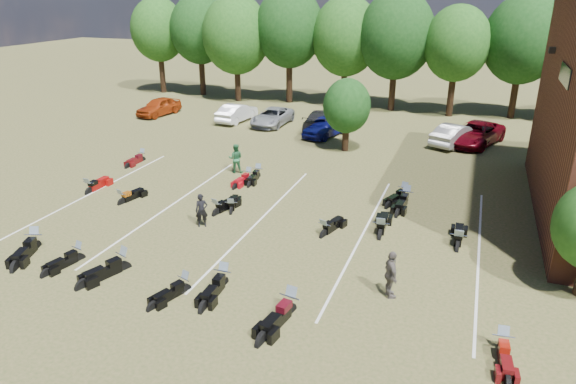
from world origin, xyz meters
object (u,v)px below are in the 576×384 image
at_px(person_black, 202,210).
at_px(motorcycle_14, 142,161).
at_px(person_grey, 391,275).
at_px(car_4, 326,126).
at_px(person_green, 236,158).
at_px(motorcycle_7, 90,193).
at_px(car_0, 159,107).
at_px(motorcycle_3, 185,291).
at_px(motorcycle_0, 36,249).

relative_size(person_black, motorcycle_14, 0.80).
bearing_deg(person_grey, car_4, -4.74).
xyz_separation_m(person_green, motorcycle_7, (-6.04, -5.85, -0.89)).
height_order(car_4, motorcycle_7, car_4).
bearing_deg(person_black, car_4, 53.93).
bearing_deg(person_green, car_4, -124.25).
bearing_deg(person_grey, car_0, 20.75).
relative_size(car_4, motorcycle_14, 2.30).
distance_m(person_green, person_grey, 15.14).
distance_m(car_0, motorcycle_3, 29.26).
distance_m(car_0, motorcycle_14, 13.05).
bearing_deg(motorcycle_3, person_green, 125.56).
relative_size(car_0, motorcycle_7, 2.01).
bearing_deg(motorcycle_3, car_4, 111.20).
relative_size(car_0, motorcycle_0, 1.82).
distance_m(motorcycle_3, motorcycle_7, 12.03).
bearing_deg(motorcycle_14, motorcycle_0, -74.44).
height_order(person_black, person_grey, person_grey).
distance_m(person_green, motorcycle_7, 8.46).
height_order(car_0, motorcycle_0, car_0).
relative_size(person_black, motorcycle_3, 0.81).
relative_size(motorcycle_3, motorcycle_14, 0.99).
distance_m(car_4, person_grey, 21.80).
relative_size(person_grey, motorcycle_14, 0.91).
xyz_separation_m(car_4, motorcycle_14, (-9.44, -9.93, -0.79)).
distance_m(car_4, motorcycle_14, 13.73).
height_order(car_4, person_green, person_green).
bearing_deg(motorcycle_7, motorcycle_0, 110.33).
relative_size(person_green, motorcycle_14, 0.89).
relative_size(car_0, motorcycle_3, 2.25).
relative_size(motorcycle_7, motorcycle_14, 1.11).
relative_size(person_grey, motorcycle_3, 0.92).
xyz_separation_m(person_black, person_green, (-1.81, 7.42, 0.09)).
bearing_deg(motorcycle_14, car_4, 48.30).
height_order(person_grey, motorcycle_0, person_grey).
xyz_separation_m(person_grey, motorcycle_3, (-7.16, -2.26, -0.91)).
height_order(person_green, motorcycle_0, person_green).
xyz_separation_m(person_black, motorcycle_0, (-5.62, -4.46, -0.80)).
xyz_separation_m(person_black, motorcycle_7, (-7.86, 1.56, -0.80)).
distance_m(car_4, person_black, 17.28).
distance_m(motorcycle_3, motorcycle_14, 16.38).
bearing_deg(person_black, motorcycle_0, -174.47).
xyz_separation_m(person_black, motorcycle_14, (-8.49, 7.32, -0.80)).
height_order(car_0, person_black, person_black).
relative_size(person_grey, motorcycle_7, 0.82).
distance_m(motorcycle_0, motorcycle_7, 6.43).
height_order(car_0, person_green, person_green).
xyz_separation_m(car_0, motorcycle_7, (6.87, -17.20, -0.76)).
relative_size(person_black, motorcycle_0, 0.65).
xyz_separation_m(car_0, motorcycle_0, (9.10, -23.22, -0.76)).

